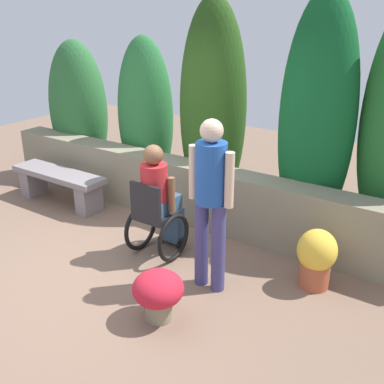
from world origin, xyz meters
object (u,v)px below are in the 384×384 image
at_px(flower_pot_purple_near, 316,257).
at_px(flower_pot_terracotta_by_wall, 158,292).
at_px(stone_bench, 59,183).
at_px(person_standing_companion, 211,195).
at_px(person_in_wheelchair, 158,204).

distance_m(flower_pot_purple_near, flower_pot_terracotta_by_wall, 1.66).
relative_size(stone_bench, person_standing_companion, 0.88).
bearing_deg(flower_pot_purple_near, flower_pot_terracotta_by_wall, -126.78).
distance_m(stone_bench, flower_pot_terracotta_by_wall, 3.15).
bearing_deg(stone_bench, person_in_wheelchair, -11.11).
bearing_deg(person_in_wheelchair, flower_pot_purple_near, 21.41).
distance_m(person_standing_companion, flower_pot_terracotta_by_wall, 1.03).
xyz_separation_m(stone_bench, flower_pot_terracotta_by_wall, (2.86, -1.33, -0.03)).
bearing_deg(flower_pot_purple_near, person_standing_companion, -145.78).
distance_m(person_in_wheelchair, person_standing_companion, 0.98).
bearing_deg(person_standing_companion, stone_bench, 169.26).
bearing_deg(person_standing_companion, person_in_wheelchair, 164.38).
xyz_separation_m(person_in_wheelchair, flower_pot_purple_near, (1.75, 0.35, -0.28)).
height_order(person_standing_companion, flower_pot_purple_near, person_standing_companion).
relative_size(flower_pot_purple_near, flower_pot_terracotta_by_wall, 1.31).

